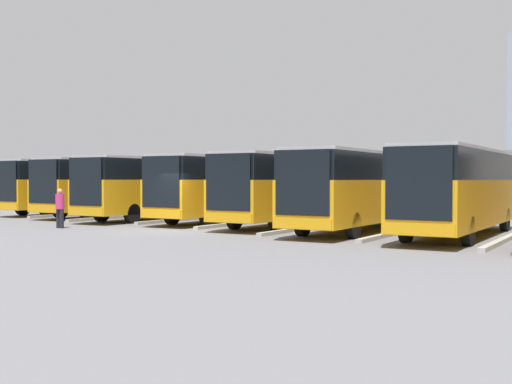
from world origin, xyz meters
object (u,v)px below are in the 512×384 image
Objects in this scene: pedestrian at (60,207)px; bus_6 at (117,185)px; bus_3 at (292,186)px; bus_4 at (229,186)px; bus_1 at (460,188)px; bus_2 at (361,187)px; bus_7 at (78,184)px; bus_5 at (160,185)px.

bus_6 is at bearing 121.56° from pedestrian.
bus_4 is (4.32, -0.23, 0.00)m from bus_3.
bus_2 is (4.32, 0.21, 0.00)m from bus_1.
bus_2 is 21.63m from bus_7.
pedestrian is at bearing 62.32° from bus_4.
bus_3 and bus_5 have the same top height.
bus_3 is 10.91m from pedestrian.
bus_5 is (12.97, -0.08, 0.00)m from bus_2.
bus_1 is at bearing 171.30° from bus_5.
bus_6 is at bearing -14.10° from bus_5.
bus_5 is 8.67m from bus_7.
bus_2 is 1.00× the size of bus_4.
bus_1 is 1.00× the size of bus_3.
bus_2 is at bearing 163.82° from bus_4.
bus_2 and bus_7 have the same top height.
bus_5 reaches higher than pedestrian.
bus_4 and bus_5 have the same top height.
bus_7 is (21.62, -0.64, 0.00)m from bus_2.
bus_5 is 1.00× the size of bus_7.
bus_1 is 1.00× the size of bus_4.
bus_3 is 1.00× the size of bus_4.
bus_1 is 1.00× the size of bus_6.
pedestrian is (-10.15, 7.98, -0.93)m from bus_7.
pedestrian is at bearing 39.75° from bus_3.
bus_4 is 12.98m from bus_7.
bus_4 is (8.65, -1.07, 0.00)m from bus_2.
bus_7 is at bearing 136.61° from pedestrian.
bus_4 is 1.00× the size of bus_6.
bus_2 is at bearing 159.82° from bus_3.
bus_2 reaches higher than pedestrian.
bus_7 reaches higher than pedestrian.
bus_7 is (8.65, -0.56, 0.00)m from bus_5.
bus_1 is 1.00× the size of bus_2.
bus_1 and bus_7 have the same top height.
bus_4 is 4.44m from bus_5.
bus_5 is at bearing -4.08° from bus_3.
pedestrian is at bearing 23.49° from bus_2.
pedestrian is (7.15, 8.19, -0.93)m from bus_3.
bus_1 is 25.94m from bus_7.
bus_2 is at bearing 170.52° from bus_5.
bus_6 is (17.29, -0.46, 0.00)m from bus_2.
bus_3 is 1.00× the size of bus_7.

